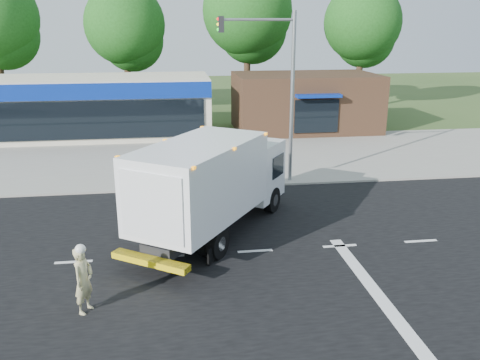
% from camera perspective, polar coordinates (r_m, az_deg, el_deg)
% --- Properties ---
extents(ground, '(120.00, 120.00, 0.00)m').
position_cam_1_polar(ground, '(17.50, 1.70, -8.02)').
color(ground, '#385123').
rests_on(ground, ground).
extents(road_asphalt, '(60.00, 14.00, 0.02)m').
position_cam_1_polar(road_asphalt, '(17.50, 1.70, -8.01)').
color(road_asphalt, black).
rests_on(road_asphalt, ground).
extents(sidewalk, '(60.00, 2.40, 0.12)m').
position_cam_1_polar(sidewalk, '(25.06, -1.42, 0.05)').
color(sidewalk, gray).
rests_on(sidewalk, ground).
extents(parking_apron, '(60.00, 9.00, 0.02)m').
position_cam_1_polar(parking_apron, '(30.64, -2.66, 3.14)').
color(parking_apron, gray).
rests_on(parking_apron, ground).
extents(lane_markings, '(55.20, 7.00, 0.01)m').
position_cam_1_polar(lane_markings, '(16.57, 7.16, -9.61)').
color(lane_markings, silver).
rests_on(lane_markings, road_asphalt).
extents(ems_box_truck, '(6.67, 8.18, 3.63)m').
position_cam_1_polar(ems_box_truck, '(18.16, -3.13, 0.00)').
color(ems_box_truck, black).
rests_on(ems_box_truck, ground).
extents(emergency_worker, '(0.69, 0.80, 1.97)m').
position_cam_1_polar(emergency_worker, '(14.32, -17.18, -10.60)').
color(emergency_worker, tan).
rests_on(emergency_worker, ground).
extents(retail_strip_mall, '(18.00, 6.20, 4.00)m').
position_cam_1_polar(retail_strip_mall, '(36.49, -17.97, 7.82)').
color(retail_strip_mall, beige).
rests_on(retail_strip_mall, ground).
extents(brown_storefront, '(10.00, 6.70, 4.00)m').
position_cam_1_polar(brown_storefront, '(37.27, 7.30, 8.68)').
color(brown_storefront, '#382316').
rests_on(brown_storefront, ground).
extents(traffic_signal_pole, '(3.51, 0.25, 8.00)m').
position_cam_1_polar(traffic_signal_pole, '(23.87, 4.39, 11.08)').
color(traffic_signal_pole, gray).
rests_on(traffic_signal_pole, ground).
extents(background_trees, '(36.77, 7.39, 12.10)m').
position_cam_1_polar(background_trees, '(43.80, -5.78, 17.05)').
color(background_trees, '#332114').
rests_on(background_trees, ground).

